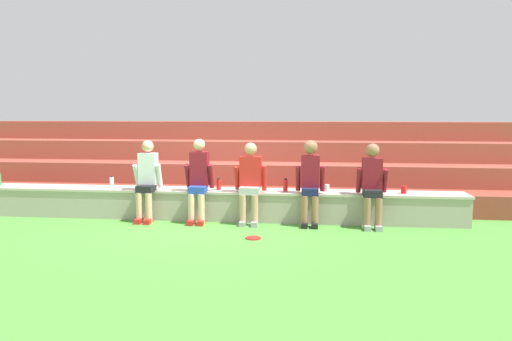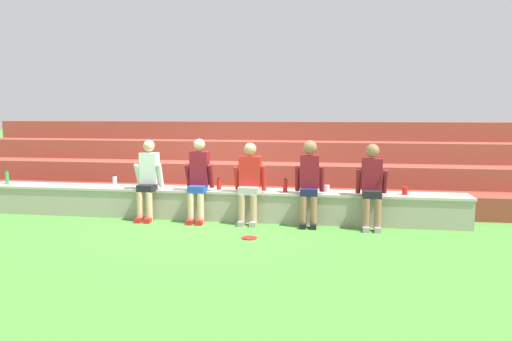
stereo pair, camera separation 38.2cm
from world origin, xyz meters
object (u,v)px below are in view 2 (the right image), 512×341
water_bottle_mid_left (285,185)px  person_left_of_center (198,178)px  person_center (249,180)px  person_far_right (372,184)px  person_right_of_center (309,180)px  water_bottle_mid_right (219,184)px  water_bottle_center_gap (115,181)px  person_far_left (148,178)px  water_bottle_near_right (7,178)px  plastic_cup_right_end (327,188)px  plastic_cup_middle (405,191)px  frisbee (249,238)px

water_bottle_mid_left → person_left_of_center: bearing=-171.2°
person_center → person_far_right: 1.99m
person_right_of_center → water_bottle_mid_right: bearing=170.9°
water_bottle_center_gap → water_bottle_mid_left: size_ratio=0.91×
person_far_left → water_bottle_near_right: (-2.92, 0.28, -0.10)m
water_bottle_center_gap → person_right_of_center: bearing=-4.8°
water_bottle_mid_right → plastic_cup_right_end: 1.87m
person_right_of_center → plastic_cup_middle: person_right_of_center is taller
water_bottle_near_right → person_far_left: bearing=-5.6°
water_bottle_near_right → frisbee: bearing=-14.5°
plastic_cup_middle → frisbee: (-2.37, -1.23, -0.57)m
person_far_right → water_bottle_mid_right: (-2.58, 0.30, -0.11)m
water_bottle_mid_right → person_right_of_center: bearing=-9.1°
person_left_of_center → person_center: 0.88m
person_right_of_center → water_bottle_mid_right: (-1.58, 0.25, -0.15)m
person_center → person_right_of_center: person_right_of_center is taller
person_left_of_center → person_far_right: size_ratio=1.04×
person_far_right → plastic_cup_middle: (0.55, 0.28, -0.15)m
person_far_left → water_bottle_mid_right: (1.19, 0.26, -0.12)m
water_bottle_mid_right → plastic_cup_right_end: size_ratio=1.74×
water_bottle_near_right → water_bottle_mid_left: bearing=-0.6°
water_bottle_near_right → frisbee: 5.07m
water_bottle_mid_right → plastic_cup_right_end: bearing=1.5°
person_left_of_center → person_far_right: person_left_of_center is taller
water_bottle_mid_left → plastic_cup_middle: bearing=0.5°
water_bottle_center_gap → plastic_cup_middle: 5.09m
water_bottle_mid_right → frisbee: 1.58m
person_far_left → plastic_cup_middle: person_far_left is taller
person_center → frisbee: size_ratio=5.95×
water_bottle_near_right → water_bottle_mid_right: size_ratio=1.21×
person_center → frisbee: (0.17, -1.00, -0.72)m
person_far_left → person_right_of_center: person_right_of_center is taller
water_bottle_mid_right → water_bottle_center_gap: 1.96m
person_right_of_center → frisbee: (-0.82, -0.99, -0.75)m
water_bottle_near_right → plastic_cup_middle: 7.25m
frisbee → plastic_cup_middle: bearing=27.4°
water_bottle_near_right → plastic_cup_middle: size_ratio=1.98×
person_far_left → water_bottle_near_right: size_ratio=5.58×
person_right_of_center → plastic_cup_right_end: person_right_of_center is taller
water_bottle_center_gap → plastic_cup_middle: (5.09, -0.06, -0.03)m
plastic_cup_right_end → person_far_left: bearing=-174.1°
person_center → person_right_of_center: 1.00m
person_far_right → water_bottle_center_gap: bearing=175.7°
water_bottle_mid_left → water_bottle_near_right: bearing=179.4°
water_bottle_mid_right → frisbee: size_ratio=0.90×
person_left_of_center → plastic_cup_middle: (3.42, 0.24, -0.16)m
person_right_of_center → person_far_right: bearing=-2.4°
person_far_left → water_bottle_mid_right: size_ratio=6.78×
person_far_right → frisbee: bearing=-152.5°
person_right_of_center → frisbee: person_right_of_center is taller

